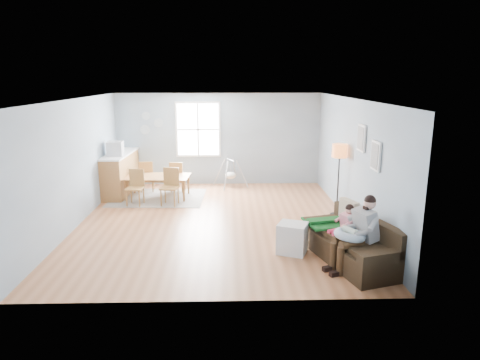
{
  "coord_description": "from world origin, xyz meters",
  "views": [
    {
      "loc": [
        0.29,
        -9.09,
        3.14
      ],
      "look_at": [
        0.53,
        -0.2,
        1.0
      ],
      "focal_mm": 32.0,
      "sensor_mm": 36.0,
      "label": 1
    }
  ],
  "objects_px": {
    "toddler": "(345,222)",
    "chair_ne": "(177,175)",
    "dining_table": "(158,187)",
    "chair_sw": "(136,185)",
    "chair_se": "(170,184)",
    "counter": "(120,173)",
    "monitor": "(115,149)",
    "baby_swing": "(231,175)",
    "father": "(358,231)",
    "sofa": "(353,246)",
    "storage_cube": "(292,238)",
    "chair_nw": "(147,175)",
    "floor_lamp": "(339,157)"
  },
  "relations": [
    {
      "from": "counter",
      "to": "monitor",
      "type": "distance_m",
      "value": 0.84
    },
    {
      "from": "father",
      "to": "monitor",
      "type": "distance_m",
      "value": 6.91
    },
    {
      "from": "chair_se",
      "to": "chair_ne",
      "type": "relative_size",
      "value": 1.08
    },
    {
      "from": "father",
      "to": "baby_swing",
      "type": "xyz_separation_m",
      "value": [
        -2.07,
        5.59,
        -0.31
      ]
    },
    {
      "from": "storage_cube",
      "to": "chair_ne",
      "type": "relative_size",
      "value": 0.73
    },
    {
      "from": "storage_cube",
      "to": "chair_se",
      "type": "xyz_separation_m",
      "value": [
        -2.62,
        3.13,
        0.25
      ]
    },
    {
      "from": "sofa",
      "to": "chair_se",
      "type": "relative_size",
      "value": 2.29
    },
    {
      "from": "chair_sw",
      "to": "monitor",
      "type": "distance_m",
      "value": 1.26
    },
    {
      "from": "storage_cube",
      "to": "baby_swing",
      "type": "xyz_separation_m",
      "value": [
        -1.09,
        4.87,
        0.09
      ]
    },
    {
      "from": "sofa",
      "to": "dining_table",
      "type": "relative_size",
      "value": 1.28
    },
    {
      "from": "father",
      "to": "chair_ne",
      "type": "xyz_separation_m",
      "value": [
        -3.56,
        5.05,
        -0.19
      ]
    },
    {
      "from": "chair_nw",
      "to": "counter",
      "type": "height_order",
      "value": "counter"
    },
    {
      "from": "dining_table",
      "to": "counter",
      "type": "relative_size",
      "value": 0.82
    },
    {
      "from": "storage_cube",
      "to": "monitor",
      "type": "distance_m",
      "value": 5.77
    },
    {
      "from": "father",
      "to": "chair_se",
      "type": "distance_m",
      "value": 5.27
    },
    {
      "from": "chair_sw",
      "to": "chair_ne",
      "type": "height_order",
      "value": "chair_sw"
    },
    {
      "from": "toddler",
      "to": "chair_se",
      "type": "xyz_separation_m",
      "value": [
        -3.5,
        3.38,
        -0.14
      ]
    },
    {
      "from": "chair_ne",
      "to": "father",
      "type": "bearing_deg",
      "value": -54.82
    },
    {
      "from": "chair_se",
      "to": "chair_nw",
      "type": "height_order",
      "value": "chair_se"
    },
    {
      "from": "chair_nw",
      "to": "sofa",
      "type": "bearing_deg",
      "value": -47.01
    },
    {
      "from": "floor_lamp",
      "to": "chair_sw",
      "type": "xyz_separation_m",
      "value": [
        -4.85,
        1.03,
        -0.88
      ]
    },
    {
      "from": "sofa",
      "to": "counter",
      "type": "height_order",
      "value": "counter"
    },
    {
      "from": "sofa",
      "to": "chair_sw",
      "type": "height_order",
      "value": "chair_sw"
    },
    {
      "from": "toddler",
      "to": "baby_swing",
      "type": "height_order",
      "value": "toddler"
    },
    {
      "from": "father",
      "to": "toddler",
      "type": "height_order",
      "value": "father"
    },
    {
      "from": "dining_table",
      "to": "baby_swing",
      "type": "distance_m",
      "value": 2.25
    },
    {
      "from": "dining_table",
      "to": "counter",
      "type": "height_order",
      "value": "counter"
    },
    {
      "from": "sofa",
      "to": "storage_cube",
      "type": "distance_m",
      "value": 1.1
    },
    {
      "from": "chair_nw",
      "to": "baby_swing",
      "type": "xyz_separation_m",
      "value": [
        2.34,
        0.51,
        -0.13
      ]
    },
    {
      "from": "baby_swing",
      "to": "father",
      "type": "bearing_deg",
      "value": -69.72
    },
    {
      "from": "sofa",
      "to": "chair_nw",
      "type": "relative_size",
      "value": 2.42
    },
    {
      "from": "dining_table",
      "to": "chair_ne",
      "type": "bearing_deg",
      "value": 55.97
    },
    {
      "from": "dining_table",
      "to": "chair_ne",
      "type": "distance_m",
      "value": 0.76
    },
    {
      "from": "storage_cube",
      "to": "counter",
      "type": "relative_size",
      "value": 0.31
    },
    {
      "from": "storage_cube",
      "to": "dining_table",
      "type": "relative_size",
      "value": 0.38
    },
    {
      "from": "toddler",
      "to": "chair_ne",
      "type": "height_order",
      "value": "toddler"
    },
    {
      "from": "sofa",
      "to": "monitor",
      "type": "xyz_separation_m",
      "value": [
        -5.15,
        4.3,
        1.03
      ]
    },
    {
      "from": "dining_table",
      "to": "counter",
      "type": "distance_m",
      "value": 1.25
    },
    {
      "from": "sofa",
      "to": "chair_sw",
      "type": "bearing_deg",
      "value": 141.54
    },
    {
      "from": "toddler",
      "to": "counter",
      "type": "xyz_separation_m",
      "value": [
        -5.02,
        4.52,
        -0.1
      ]
    },
    {
      "from": "storage_cube",
      "to": "chair_ne",
      "type": "bearing_deg",
      "value": 120.85
    },
    {
      "from": "dining_table",
      "to": "baby_swing",
      "type": "bearing_deg",
      "value": 33.83
    },
    {
      "from": "storage_cube",
      "to": "chair_sw",
      "type": "distance_m",
      "value": 4.72
    },
    {
      "from": "chair_sw",
      "to": "chair_nw",
      "type": "xyz_separation_m",
      "value": [
        0.05,
        1.2,
        -0.01
      ]
    },
    {
      "from": "storage_cube",
      "to": "chair_nw",
      "type": "distance_m",
      "value": 5.56
    },
    {
      "from": "dining_table",
      "to": "chair_sw",
      "type": "distance_m",
      "value": 0.77
    },
    {
      "from": "chair_sw",
      "to": "chair_ne",
      "type": "distance_m",
      "value": 1.47
    },
    {
      "from": "storage_cube",
      "to": "chair_se",
      "type": "bearing_deg",
      "value": 129.88
    },
    {
      "from": "monitor",
      "to": "dining_table",
      "type": "bearing_deg",
      "value": -7.33
    },
    {
      "from": "monitor",
      "to": "baby_swing",
      "type": "xyz_separation_m",
      "value": [
        3.04,
        0.98,
        -0.95
      ]
    }
  ]
}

